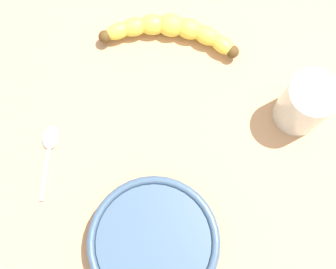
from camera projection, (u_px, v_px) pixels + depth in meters
wooden_tabletop at (167, 105)px, 67.04cm from camera, size 120.00×120.00×3.00cm
banana at (170, 31)px, 66.84cm from camera, size 17.18×15.38×3.59cm
smoothie_glass at (305, 104)px, 60.83cm from camera, size 7.02×7.02×9.21cm
ceramic_bowl at (154, 242)px, 57.67cm from camera, size 17.70×17.70×4.03cm
teaspoon at (50, 142)px, 63.49cm from camera, size 8.01×9.74×0.80cm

